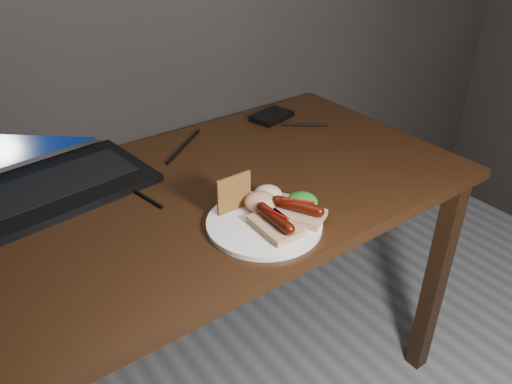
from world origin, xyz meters
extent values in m
cube|color=black|center=(0.00, 1.38, 0.73)|extent=(1.40, 0.70, 0.03)
cube|color=black|center=(0.65, 1.08, 0.36)|extent=(0.05, 0.05, 0.72)
cube|color=black|center=(0.65, 1.68, 0.36)|extent=(0.05, 0.05, 0.72)
cube|color=black|center=(-0.23, 1.59, 0.76)|extent=(0.44, 0.33, 0.02)
cube|color=black|center=(-0.23, 1.59, 0.77)|extent=(0.36, 0.19, 0.00)
cube|color=black|center=(-0.25, 1.77, 0.88)|extent=(0.42, 0.14, 0.23)
cube|color=#07224F|center=(-0.25, 1.77, 0.88)|extent=(0.37, 0.12, 0.20)
cube|color=black|center=(0.44, 1.63, 0.76)|extent=(0.15, 0.11, 0.02)
cylinder|color=black|center=(-0.09, 1.45, 0.75)|extent=(0.04, 0.18, 0.01)
cylinder|color=black|center=(0.12, 1.61, 0.75)|extent=(0.18, 0.14, 0.01)
cylinder|color=black|center=(0.49, 1.52, 0.75)|extent=(0.12, 0.09, 0.01)
cylinder|color=white|center=(0.07, 1.18, 0.76)|extent=(0.32, 0.32, 0.01)
cube|color=tan|center=(0.07, 1.14, 0.77)|extent=(0.07, 0.12, 0.02)
cylinder|color=#460F04|center=(0.07, 1.14, 0.79)|extent=(0.03, 0.10, 0.02)
sphere|color=#460F04|center=(0.07, 1.09, 0.79)|extent=(0.02, 0.02, 0.02)
sphere|color=#460F04|center=(0.07, 1.19, 0.79)|extent=(0.02, 0.02, 0.02)
cylinder|color=#5F0704|center=(0.07, 1.14, 0.80)|extent=(0.02, 0.07, 0.01)
cube|color=tan|center=(0.14, 1.14, 0.77)|extent=(0.12, 0.13, 0.02)
cylinder|color=#460F04|center=(0.14, 1.14, 0.79)|extent=(0.07, 0.10, 0.02)
sphere|color=#460F04|center=(0.16, 1.10, 0.79)|extent=(0.03, 0.02, 0.02)
sphere|color=#460F04|center=(0.12, 1.19, 0.79)|extent=(0.03, 0.02, 0.02)
cylinder|color=#5F0704|center=(0.14, 1.14, 0.80)|extent=(0.05, 0.06, 0.01)
cube|color=#9B5E2A|center=(0.04, 1.25, 0.80)|extent=(0.09, 0.01, 0.08)
ellipsoid|color=#1C5210|center=(0.16, 1.16, 0.78)|extent=(0.07, 0.07, 0.04)
ellipsoid|color=maroon|center=(0.09, 1.22, 0.78)|extent=(0.07, 0.07, 0.04)
ellipsoid|color=silver|center=(0.13, 1.24, 0.78)|extent=(0.06, 0.06, 0.04)
camera|label=1|loc=(-0.46, 0.48, 1.37)|focal=35.00mm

